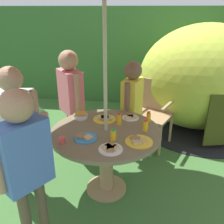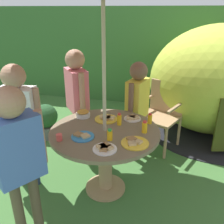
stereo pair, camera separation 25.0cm
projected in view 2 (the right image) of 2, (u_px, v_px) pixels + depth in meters
name	position (u px, v px, depth m)	size (l,w,h in m)	color
ground_plane	(106.00, 189.00, 2.78)	(10.00, 10.00, 0.02)	#3D6B33
hedge_backdrop	(143.00, 55.00, 5.20)	(9.00, 0.70, 1.94)	#33602D
garden_table	(105.00, 144.00, 2.54)	(1.13, 1.13, 0.75)	tan
wooden_chair	(162.00, 111.00, 3.48)	(0.67, 0.64, 0.95)	tan
dome_tent	(218.00, 81.00, 3.81)	(2.63, 2.63, 1.70)	#B2C63F
potted_plant	(46.00, 120.00, 3.80)	(0.38, 0.38, 0.54)	#595960
child_in_yellow_shirt	(137.00, 99.00, 3.07)	(0.28, 0.43, 1.31)	brown
child_in_pink_shirt	(77.00, 90.00, 3.13)	(0.40, 0.42, 1.44)	brown
child_in_white_shirt	(19.00, 113.00, 2.50)	(0.47, 0.25, 1.41)	navy
child_in_blue_shirt	(17.00, 149.00, 1.86)	(0.37, 0.41, 1.40)	brown
snack_bowl	(83.00, 114.00, 2.77)	(0.16, 0.16, 0.08)	white
plate_center_front	(82.00, 136.00, 2.34)	(0.22, 0.22, 0.03)	#338CD8
plate_mid_left	(106.00, 118.00, 2.71)	(0.25, 0.25, 0.03)	yellow
plate_back_edge	(135.00, 143.00, 2.22)	(0.26, 0.26, 0.03)	yellow
plate_front_edge	(132.00, 118.00, 2.72)	(0.19, 0.19, 0.03)	white
plate_far_left	(105.00, 148.00, 2.13)	(0.22, 0.22, 0.03)	white
juice_bottle_near_left	(110.00, 135.00, 2.27)	(0.05, 0.05, 0.11)	yellow
juice_bottle_near_right	(150.00, 119.00, 2.60)	(0.05, 0.05, 0.12)	yellow
juice_bottle_far_right	(119.00, 119.00, 2.57)	(0.05, 0.05, 0.13)	yellow
juice_bottle_center_back	(145.00, 127.00, 2.41)	(0.05, 0.05, 0.12)	yellow
cup_near	(59.00, 137.00, 2.27)	(0.06, 0.06, 0.06)	#E04C47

